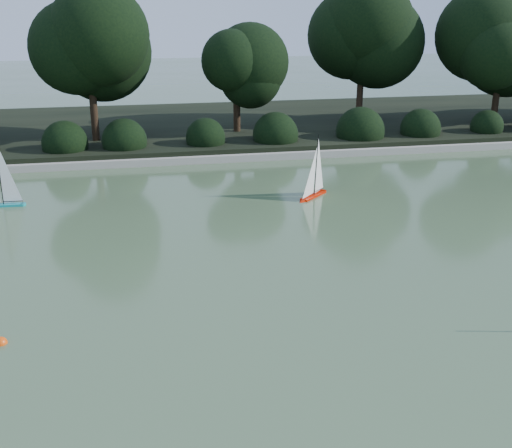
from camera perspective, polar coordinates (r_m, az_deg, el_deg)
name	(u,v)px	position (r m, az deg, el deg)	size (l,w,h in m)	color
ground	(314,328)	(8.28, 5.14, -9.23)	(80.00, 80.00, 0.00)	#384D2E
pond_coping	(215,158)	(16.55, -3.69, 5.84)	(40.00, 0.35, 0.18)	gray
far_bank	(197,127)	(20.42, -5.27, 8.56)	(40.00, 8.00, 0.30)	black
tree_line	(244,48)	(18.74, -1.07, 15.36)	(26.31, 3.93, 4.39)	black
shrub_hedge	(210,138)	(17.34, -4.13, 7.67)	(29.10, 1.10, 1.10)	black
sailboat_orange	(312,187)	(13.51, 4.98, 3.27)	(0.83, 0.81, 1.41)	red
race_buoy	(1,343)	(8.51, -21.76, -9.83)	(0.17, 0.17, 0.17)	#F04C0C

